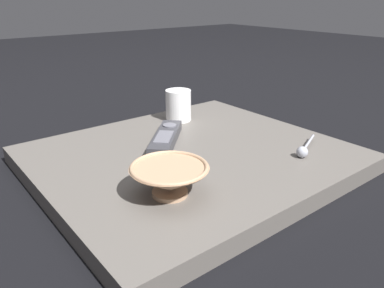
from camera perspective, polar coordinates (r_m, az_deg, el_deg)
The scene contains 6 objects.
ground_plane at distance 0.87m, azimuth -0.13°, elevation -3.46°, with size 6.00×6.00×0.00m, color black.
table at distance 0.87m, azimuth -0.13°, elevation -2.29°, with size 0.66×0.59×0.04m.
cereal_bowl at distance 0.67m, azimuth -3.41°, elevation -5.15°, with size 0.14×0.14×0.06m.
coffee_mug at distance 1.06m, azimuth -2.08°, elevation 5.87°, with size 0.07×0.07×0.09m.
teaspoon at distance 0.87m, azimuth 16.49°, elevation -0.90°, with size 0.12×0.06×0.03m.
tv_remote_near at distance 0.91m, azimuth -3.98°, elevation 0.95°, with size 0.18×0.18×0.03m.
Camera 1 is at (0.49, 0.62, 0.38)m, focal length 35.27 mm.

